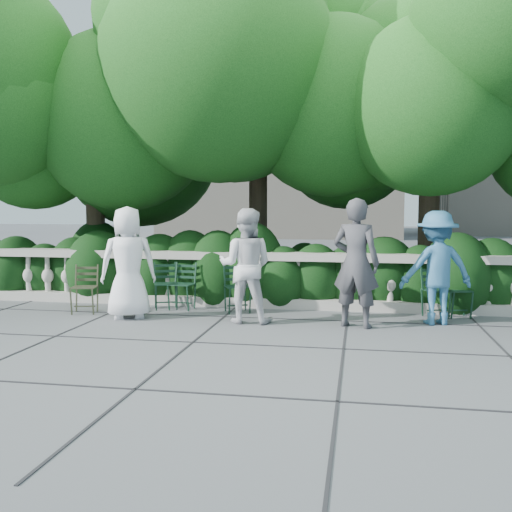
% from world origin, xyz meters
% --- Properties ---
extents(ground, '(90.00, 90.00, 0.00)m').
position_xyz_m(ground, '(0.00, 0.00, 0.00)').
color(ground, '#4F5257').
rests_on(ground, ground).
extents(balustrade, '(12.00, 0.44, 1.00)m').
position_xyz_m(balustrade, '(0.00, 1.80, 0.49)').
color(balustrade, '#9E998E').
rests_on(balustrade, ground).
extents(shrub_hedge, '(15.00, 2.60, 1.70)m').
position_xyz_m(shrub_hedge, '(0.00, 3.00, 0.00)').
color(shrub_hedge, black).
rests_on(shrub_hedge, ground).
extents(tree_canopy, '(15.04, 6.52, 6.78)m').
position_xyz_m(tree_canopy, '(0.69, 3.19, 3.96)').
color(tree_canopy, '#3F3023').
rests_on(tree_canopy, ground).
extents(chair_a, '(0.48, 0.52, 0.84)m').
position_xyz_m(chair_a, '(-1.41, 1.19, 0.00)').
color(chair_a, black).
rests_on(chair_a, ground).
extents(chair_b, '(0.59, 0.61, 0.84)m').
position_xyz_m(chair_b, '(-1.63, 1.20, 0.00)').
color(chair_b, black).
rests_on(chair_b, ground).
extents(chair_d, '(0.61, 0.63, 0.84)m').
position_xyz_m(chair_d, '(-0.31, 1.12, 0.00)').
color(chair_d, black).
rests_on(chair_d, ground).
extents(chair_e, '(0.58, 0.61, 0.84)m').
position_xyz_m(chair_e, '(3.00, 1.26, 0.00)').
color(chair_e, black).
rests_on(chair_e, ground).
extents(chair_f, '(0.53, 0.56, 0.84)m').
position_xyz_m(chair_f, '(3.29, 1.29, 0.00)').
color(chair_f, black).
rests_on(chair_f, ground).
extents(chair_weathered, '(0.53, 0.56, 0.84)m').
position_xyz_m(chair_weathered, '(-2.88, 0.55, 0.00)').
color(chair_weathered, black).
rests_on(chair_weathered, ground).
extents(person_businessman, '(1.05, 0.88, 1.82)m').
position_xyz_m(person_businessman, '(-2.00, 0.43, 0.91)').
color(person_businessman, white).
rests_on(person_businessman, ground).
extents(person_woman_grey, '(0.81, 0.64, 1.95)m').
position_xyz_m(person_woman_grey, '(1.63, 0.39, 0.97)').
color(person_woman_grey, '#3C3C41').
rests_on(person_woman_grey, ground).
extents(person_casual_man, '(0.88, 0.69, 1.79)m').
position_xyz_m(person_casual_man, '(-0.07, 0.46, 0.89)').
color(person_casual_man, silver).
rests_on(person_casual_man, ground).
extents(person_older_blue, '(1.26, 0.93, 1.75)m').
position_xyz_m(person_older_blue, '(2.86, 0.84, 0.88)').
color(person_older_blue, '#306790').
rests_on(person_older_blue, ground).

